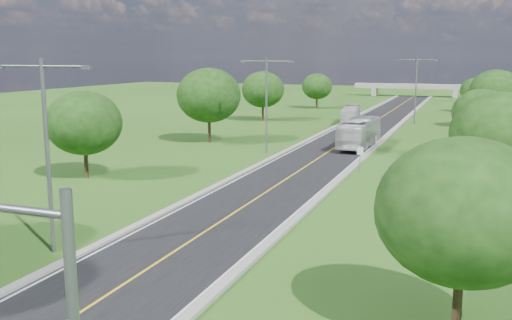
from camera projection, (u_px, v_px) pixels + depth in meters
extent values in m
plane|color=#2C4E15|center=(351.00, 137.00, 71.94)|extent=(260.00, 260.00, 0.00)
cube|color=black|center=(360.00, 131.00, 77.46)|extent=(8.00, 150.00, 0.06)
cube|color=gray|center=(329.00, 130.00, 78.92)|extent=(0.50, 150.00, 0.22)
cube|color=gray|center=(392.00, 132.00, 75.96)|extent=(0.50, 150.00, 0.22)
cylinder|color=slate|center=(360.00, 160.00, 49.67)|extent=(0.08, 0.08, 2.40)
cube|color=white|center=(360.00, 151.00, 49.50)|extent=(0.55, 0.04, 0.70)
cube|color=gray|center=(375.00, 92.00, 148.85)|extent=(1.20, 3.00, 2.00)
cube|color=gray|center=(455.00, 94.00, 141.87)|extent=(1.20, 3.00, 2.00)
cube|color=gray|center=(414.00, 86.00, 145.07)|extent=(30.00, 3.00, 1.20)
cylinder|color=slate|center=(48.00, 158.00, 28.98)|extent=(0.22, 0.22, 10.00)
cylinder|color=slate|center=(19.00, 66.00, 28.65)|extent=(2.80, 0.12, 0.12)
cylinder|color=slate|center=(65.00, 66.00, 27.67)|extent=(2.80, 0.12, 0.12)
cube|color=slate|center=(87.00, 68.00, 27.23)|extent=(0.50, 0.25, 0.18)
cylinder|color=slate|center=(266.00, 106.00, 59.34)|extent=(0.22, 0.22, 10.00)
cylinder|color=slate|center=(254.00, 61.00, 59.01)|extent=(2.80, 0.12, 0.12)
cylinder|color=slate|center=(280.00, 61.00, 58.03)|extent=(2.80, 0.12, 0.12)
cube|color=slate|center=(242.00, 62.00, 59.47)|extent=(0.50, 0.25, 0.18)
cube|color=slate|center=(292.00, 62.00, 57.58)|extent=(0.50, 0.25, 0.18)
cylinder|color=slate|center=(416.00, 91.00, 85.51)|extent=(0.22, 0.22, 10.00)
cylinder|color=slate|center=(408.00, 60.00, 85.18)|extent=(2.80, 0.12, 0.12)
cylinder|color=slate|center=(427.00, 60.00, 84.20)|extent=(2.80, 0.12, 0.12)
cube|color=slate|center=(399.00, 60.00, 85.64)|extent=(0.50, 0.25, 0.18)
cube|color=slate|center=(436.00, 60.00, 83.76)|extent=(0.50, 0.25, 0.18)
cylinder|color=black|center=(86.00, 162.00, 47.84)|extent=(0.36, 0.36, 2.70)
ellipsoid|color=black|center=(84.00, 123.00, 47.25)|extent=(6.30, 6.30, 5.36)
cylinder|color=black|center=(209.00, 129.00, 67.69)|extent=(0.36, 0.36, 3.24)
ellipsoid|color=black|center=(209.00, 95.00, 66.98)|extent=(7.56, 7.56, 6.43)
cylinder|color=black|center=(263.00, 112.00, 90.49)|extent=(0.36, 0.36, 2.88)
ellipsoid|color=black|center=(263.00, 89.00, 89.86)|extent=(6.72, 6.72, 5.71)
cylinder|color=black|center=(317.00, 102.00, 111.73)|extent=(0.36, 0.36, 2.52)
ellipsoid|color=black|center=(317.00, 86.00, 111.18)|extent=(5.88, 5.88, 5.00)
cylinder|color=black|center=(458.00, 299.00, 20.82)|extent=(0.36, 0.36, 2.70)
ellipsoid|color=black|center=(463.00, 211.00, 20.23)|extent=(6.30, 6.30, 5.36)
cylinder|color=black|center=(497.00, 186.00, 38.50)|extent=(0.36, 0.36, 2.88)
ellipsoid|color=black|center=(501.00, 135.00, 37.87)|extent=(6.72, 6.72, 5.71)
cylinder|color=black|center=(479.00, 143.00, 59.12)|extent=(0.36, 0.36, 2.52)
ellipsoid|color=black|center=(481.00, 113.00, 58.57)|extent=(5.88, 5.88, 5.00)
cylinder|color=black|center=(493.00, 118.00, 80.46)|extent=(0.36, 0.36, 3.06)
ellipsoid|color=black|center=(495.00, 91.00, 79.79)|extent=(7.14, 7.14, 6.07)
cylinder|color=black|center=(475.00, 106.00, 103.47)|extent=(0.36, 0.36, 2.34)
ellipsoid|color=black|center=(476.00, 90.00, 102.96)|extent=(5.46, 5.46, 4.64)
cylinder|color=black|center=(492.00, 98.00, 120.62)|extent=(0.36, 0.36, 2.70)
ellipsoid|color=black|center=(494.00, 83.00, 120.02)|extent=(6.30, 6.30, 5.36)
imported|color=silver|center=(360.00, 133.00, 63.81)|extent=(2.97, 11.51, 3.19)
imported|color=silver|center=(351.00, 115.00, 86.36)|extent=(3.51, 9.86, 2.69)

